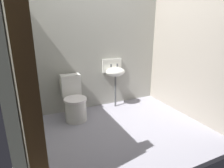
{
  "coord_description": "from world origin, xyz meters",
  "views": [
    {
      "loc": [
        -1.29,
        -2.49,
        1.65
      ],
      "look_at": [
        0.0,
        0.25,
        0.7
      ],
      "focal_mm": 30.21,
      "sensor_mm": 36.0,
      "label": 1
    }
  ],
  "objects": [
    {
      "name": "wall_right",
      "position": [
        1.44,
        0.1,
        1.15
      ],
      "size": [
        0.1,
        2.22,
        2.3
      ],
      "primitive_type": "cube",
      "color": "#A09789",
      "rests_on": "ground"
    },
    {
      "name": "ground_plane",
      "position": [
        0.0,
        0.0,
        -0.04
      ],
      "size": [
        3.17,
        2.42,
        0.08
      ],
      "primitive_type": "cube",
      "color": "gray"
    },
    {
      "name": "wooden_door_post",
      "position": [
        -1.29,
        -0.86,
        1.15
      ],
      "size": [
        0.16,
        0.16,
        2.3
      ],
      "primitive_type": "cube",
      "color": "olive",
      "rests_on": "ground"
    },
    {
      "name": "wall_left",
      "position": [
        -1.44,
        0.1,
        1.15
      ],
      "size": [
        0.1,
        2.22,
        2.3
      ],
      "primitive_type": "cube",
      "color": "#979C89",
      "rests_on": "ground"
    },
    {
      "name": "wall_back",
      "position": [
        0.0,
        1.06,
        1.15
      ],
      "size": [
        3.17,
        0.1,
        2.3
      ],
      "primitive_type": "cube",
      "color": "#9A998E",
      "rests_on": "ground"
    },
    {
      "name": "toilet_near_wall",
      "position": [
        -0.57,
        0.66,
        0.32
      ],
      "size": [
        0.4,
        0.59,
        0.78
      ],
      "rotation": [
        0.0,
        0.0,
        3.14
      ],
      "color": "silver",
      "rests_on": "ground"
    },
    {
      "name": "sink",
      "position": [
        0.34,
        0.85,
        0.75
      ],
      "size": [
        0.42,
        0.34,
        0.99
      ],
      "color": "#4D4F51",
      "rests_on": "ground"
    }
  ]
}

